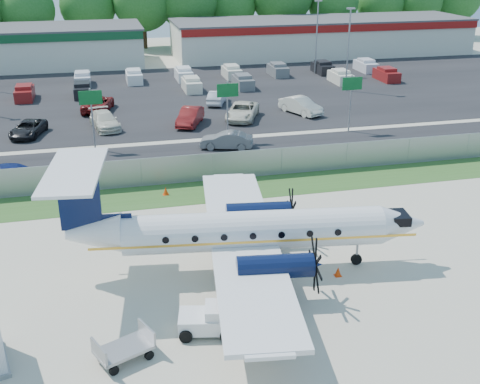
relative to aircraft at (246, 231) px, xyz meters
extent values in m
plane|color=beige|center=(0.87, -1.22, -2.22)|extent=(170.00, 170.00, 0.00)
cube|color=#2D561E|center=(0.87, 10.78, -2.21)|extent=(170.00, 4.00, 0.02)
cube|color=black|center=(0.87, 17.78, -2.21)|extent=(170.00, 8.00, 0.02)
cube|color=black|center=(0.87, 38.78, -2.21)|extent=(170.00, 32.00, 0.02)
cube|color=gray|center=(0.87, 12.78, -1.22)|extent=(120.00, 0.02, 1.90)
cube|color=gray|center=(0.87, 12.78, -0.24)|extent=(120.00, 0.06, 0.06)
cube|color=gray|center=(0.87, 12.78, -2.17)|extent=(120.00, 0.06, 0.06)
cube|color=silver|center=(26.87, 60.78, 0.28)|extent=(44.00, 12.00, 5.00)
cube|color=#474749|center=(26.87, 60.78, 2.90)|extent=(44.40, 12.40, 0.24)
cube|color=maroon|center=(26.87, 54.68, 2.28)|extent=(44.00, 0.20, 1.00)
cylinder|color=gray|center=(-7.13, 21.78, 0.28)|extent=(0.14, 0.14, 5.00)
cube|color=#0C5923|center=(-7.13, 21.63, 2.08)|extent=(1.80, 0.08, 1.10)
cylinder|color=gray|center=(3.87, 21.78, 0.28)|extent=(0.14, 0.14, 5.00)
cube|color=#0C5923|center=(3.87, 21.63, 2.08)|extent=(1.80, 0.08, 1.10)
cylinder|color=gray|center=(14.87, 21.78, 0.28)|extent=(0.14, 0.14, 5.00)
cube|color=#0C5923|center=(14.87, 21.63, 2.08)|extent=(1.80, 0.08, 1.10)
cylinder|color=gray|center=(20.87, 36.78, 2.28)|extent=(0.18, 0.18, 9.00)
cube|color=gray|center=(20.87, 36.78, 6.78)|extent=(0.90, 0.35, 0.18)
cylinder|color=gray|center=(20.87, 46.78, 2.28)|extent=(0.18, 0.18, 9.00)
cube|color=gray|center=(20.87, 46.78, 6.78)|extent=(0.90, 0.35, 0.18)
cylinder|color=silver|center=(0.41, -0.06, 0.00)|extent=(13.07, 3.69, 1.96)
cone|color=silver|center=(7.93, -1.08, 0.00)|extent=(2.52, 2.25, 1.96)
cone|color=silver|center=(-7.32, 1.00, 0.21)|extent=(2.93, 2.31, 1.96)
cube|color=black|center=(7.73, -1.06, 0.36)|extent=(1.10, 1.46, 0.47)
cube|color=silver|center=(-0.10, 0.01, -0.57)|extent=(5.74, 18.47, 0.23)
cylinder|color=black|center=(0.62, -3.11, -0.41)|extent=(3.64, 1.60, 1.14)
cylinder|color=black|center=(1.43, 2.83, -0.41)|extent=(3.64, 1.60, 1.14)
cube|color=black|center=(-7.83, 1.07, 1.96)|extent=(1.97, 0.45, 3.00)
cube|color=silver|center=(-7.94, 1.08, 3.46)|extent=(3.32, 6.68, 0.14)
cylinder|color=gray|center=(5.73, -0.78, -1.55)|extent=(0.12, 0.12, 1.34)
cylinder|color=black|center=(5.73, -0.78, -1.93)|extent=(0.60, 0.26, 0.58)
cylinder|color=black|center=(-0.51, -2.96, -1.89)|extent=(0.71, 0.50, 0.66)
cylinder|color=black|center=(0.30, 2.98, -1.89)|extent=(0.71, 0.50, 0.66)
cube|color=silver|center=(-2.89, -4.74, -1.70)|extent=(2.60, 1.88, 0.66)
cube|color=silver|center=(-2.43, -4.83, -1.18)|extent=(1.27, 1.42, 0.47)
cube|color=black|center=(-2.01, -4.92, -1.17)|extent=(0.38, 1.05, 0.38)
cylinder|color=black|center=(-3.87, -5.28, -1.94)|extent=(0.60, 0.32, 0.57)
cylinder|color=black|center=(-3.57, -3.84, -1.94)|extent=(0.60, 0.32, 0.57)
cylinder|color=black|center=(-2.21, -5.63, -1.94)|extent=(0.60, 0.32, 0.57)
cylinder|color=black|center=(-1.90, -4.19, -1.94)|extent=(0.60, 0.32, 0.57)
cube|color=gray|center=(-6.42, -5.82, -1.73)|extent=(2.56, 2.11, 0.13)
cube|color=gray|center=(-7.38, -6.24, -1.39)|extent=(0.62, 1.25, 0.66)
cube|color=gray|center=(-5.47, -5.39, -1.39)|extent=(0.62, 1.25, 0.66)
cylinder|color=black|center=(-6.88, -6.68, -2.02)|extent=(0.42, 0.28, 0.40)
cylinder|color=black|center=(-7.38, -5.57, -2.02)|extent=(0.42, 0.28, 0.40)
cylinder|color=black|center=(-5.47, -6.06, -2.02)|extent=(0.42, 0.28, 0.40)
cylinder|color=black|center=(-5.96, -4.95, -2.02)|extent=(0.42, 0.28, 0.40)
cone|color=red|center=(4.37, -1.66, -1.98)|extent=(0.33, 0.33, 0.50)
cube|color=red|center=(4.37, -1.66, -2.21)|extent=(0.35, 0.35, 0.03)
cone|color=red|center=(-2.74, 10.90, -1.95)|extent=(0.37, 0.37, 0.55)
cube|color=red|center=(-2.74, 10.90, -2.21)|extent=(0.39, 0.39, 0.03)
imported|color=navy|center=(-12.59, 15.43, -2.22)|extent=(4.86, 2.63, 1.34)
imported|color=#595B5E|center=(3.26, 19.49, -2.22)|extent=(4.51, 2.74, 1.40)
imported|color=black|center=(-12.68, 26.96, -2.22)|extent=(3.34, 5.12, 1.31)
imported|color=beige|center=(-6.17, 27.74, -2.22)|extent=(3.01, 5.43, 1.49)
imported|color=maroon|center=(1.51, 27.11, -2.22)|extent=(3.37, 5.04, 1.57)
imported|color=beige|center=(6.64, 27.87, -2.22)|extent=(4.57, 6.10, 1.54)
imported|color=beige|center=(12.66, 28.45, -2.22)|extent=(3.51, 5.16, 1.61)
imported|color=maroon|center=(-6.62, 34.23, -2.22)|extent=(3.65, 5.88, 1.52)
imported|color=silver|center=(5.47, 34.22, -2.22)|extent=(2.92, 4.47, 1.39)
camera|label=1|loc=(-6.54, -26.06, 13.17)|focal=45.00mm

